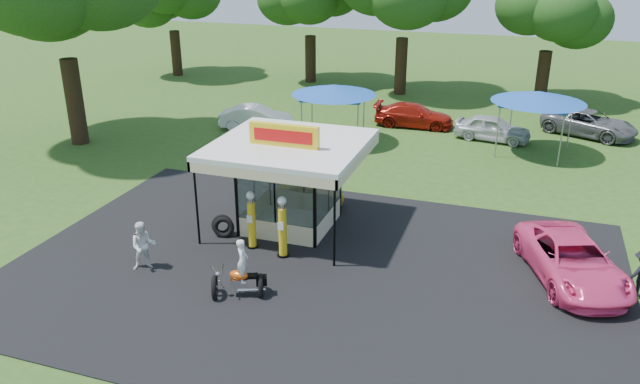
{
  "coord_description": "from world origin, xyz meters",
  "views": [
    {
      "loc": [
        6.07,
        -15.22,
        10.27
      ],
      "look_at": [
        -0.48,
        4.0,
        1.99
      ],
      "focal_mm": 35.0,
      "sensor_mm": 36.0,
      "label": 1
    }
  ],
  "objects_px": {
    "gas_station_kiosk": "(290,183)",
    "bg_car_a": "(256,118)",
    "gas_pump_left": "(252,221)",
    "tent_east": "(539,97)",
    "motorcycle": "(241,274)",
    "kiosk_car": "(310,194)",
    "bg_car_b": "(414,115)",
    "bg_car_d": "(589,123)",
    "bg_car_c": "(493,128)",
    "spectator_west": "(143,246)",
    "tent_west": "(334,90)",
    "gas_pump_right": "(283,229)",
    "pink_sedan": "(572,260)"
  },
  "relations": [
    {
      "from": "gas_station_kiosk",
      "to": "pink_sedan",
      "type": "relative_size",
      "value": 1.06
    },
    {
      "from": "bg_car_b",
      "to": "bg_car_d",
      "type": "xyz_separation_m",
      "value": [
        9.61,
        1.33,
        0.04
      ]
    },
    {
      "from": "gas_pump_right",
      "to": "bg_car_d",
      "type": "distance_m",
      "value": 21.76
    },
    {
      "from": "gas_station_kiosk",
      "to": "gas_pump_left",
      "type": "bearing_deg",
      "value": -106.12
    },
    {
      "from": "bg_car_c",
      "to": "bg_car_d",
      "type": "distance_m",
      "value": 5.69
    },
    {
      "from": "kiosk_car",
      "to": "spectator_west",
      "type": "xyz_separation_m",
      "value": [
        -3.39,
        -6.91,
        0.37
      ]
    },
    {
      "from": "bg_car_b",
      "to": "bg_car_d",
      "type": "relative_size",
      "value": 0.91
    },
    {
      "from": "bg_car_a",
      "to": "gas_pump_right",
      "type": "bearing_deg",
      "value": -162.9
    },
    {
      "from": "kiosk_car",
      "to": "tent_west",
      "type": "bearing_deg",
      "value": 11.27
    },
    {
      "from": "gas_pump_right",
      "to": "kiosk_car",
      "type": "xyz_separation_m",
      "value": [
        -0.66,
        4.64,
        -0.61
      ]
    },
    {
      "from": "spectator_west",
      "to": "kiosk_car",
      "type": "bearing_deg",
      "value": 30.32
    },
    {
      "from": "gas_pump_left",
      "to": "spectator_west",
      "type": "xyz_separation_m",
      "value": [
        -2.76,
        -2.54,
        -0.19
      ]
    },
    {
      "from": "spectator_west",
      "to": "bg_car_c",
      "type": "distance_m",
      "value": 20.94
    },
    {
      "from": "bg_car_b",
      "to": "bg_car_c",
      "type": "bearing_deg",
      "value": -107.95
    },
    {
      "from": "gas_pump_left",
      "to": "motorcycle",
      "type": "height_order",
      "value": "gas_pump_left"
    },
    {
      "from": "kiosk_car",
      "to": "spectator_west",
      "type": "height_order",
      "value": "spectator_west"
    },
    {
      "from": "tent_east",
      "to": "gas_station_kiosk",
      "type": "bearing_deg",
      "value": -125.08
    },
    {
      "from": "pink_sedan",
      "to": "tent_east",
      "type": "relative_size",
      "value": 1.1
    },
    {
      "from": "gas_pump_left",
      "to": "motorcycle",
      "type": "distance_m",
      "value": 3.23
    },
    {
      "from": "motorcycle",
      "to": "kiosk_car",
      "type": "height_order",
      "value": "motorcycle"
    },
    {
      "from": "tent_west",
      "to": "gas_pump_right",
      "type": "bearing_deg",
      "value": -79.84
    },
    {
      "from": "gas_pump_right",
      "to": "bg_car_d",
      "type": "bearing_deg",
      "value": 60.25
    },
    {
      "from": "gas_pump_right",
      "to": "bg_car_c",
      "type": "bearing_deg",
      "value": 70.48
    },
    {
      "from": "gas_station_kiosk",
      "to": "bg_car_a",
      "type": "xyz_separation_m",
      "value": [
        -6.64,
        11.57,
        -1.1
      ]
    },
    {
      "from": "tent_east",
      "to": "tent_west",
      "type": "bearing_deg",
      "value": -171.99
    },
    {
      "from": "motorcycle",
      "to": "tent_west",
      "type": "height_order",
      "value": "tent_west"
    },
    {
      "from": "bg_car_a",
      "to": "kiosk_car",
      "type": "bearing_deg",
      "value": -155.08
    },
    {
      "from": "kiosk_car",
      "to": "tent_west",
      "type": "relative_size",
      "value": 0.63
    },
    {
      "from": "gas_station_kiosk",
      "to": "kiosk_car",
      "type": "xyz_separation_m",
      "value": [
        -0.0,
        2.21,
        -1.3
      ]
    },
    {
      "from": "tent_west",
      "to": "tent_east",
      "type": "bearing_deg",
      "value": 8.01
    },
    {
      "from": "kiosk_car",
      "to": "bg_car_b",
      "type": "xyz_separation_m",
      "value": [
        1.84,
        12.91,
        0.19
      ]
    },
    {
      "from": "bg_car_d",
      "to": "bg_car_b",
      "type": "bearing_deg",
      "value": 121.98
    },
    {
      "from": "bg_car_b",
      "to": "bg_car_c",
      "type": "distance_m",
      "value": 4.76
    },
    {
      "from": "gas_station_kiosk",
      "to": "bg_car_d",
      "type": "xyz_separation_m",
      "value": [
        11.45,
        16.45,
        -1.08
      ]
    },
    {
      "from": "bg_car_b",
      "to": "bg_car_d",
      "type": "bearing_deg",
      "value": -84.06
    },
    {
      "from": "gas_pump_right",
      "to": "tent_west",
      "type": "xyz_separation_m",
      "value": [
        -2.36,
        13.16,
        1.76
      ]
    },
    {
      "from": "bg_car_a",
      "to": "tent_east",
      "type": "height_order",
      "value": "tent_east"
    },
    {
      "from": "bg_car_a",
      "to": "bg_car_d",
      "type": "height_order",
      "value": "bg_car_d"
    },
    {
      "from": "gas_station_kiosk",
      "to": "motorcycle",
      "type": "relative_size",
      "value": 2.68
    },
    {
      "from": "bg_car_c",
      "to": "tent_east",
      "type": "bearing_deg",
      "value": -119.33
    },
    {
      "from": "gas_station_kiosk",
      "to": "bg_car_c",
      "type": "height_order",
      "value": "gas_station_kiosk"
    },
    {
      "from": "gas_pump_left",
      "to": "pink_sedan",
      "type": "height_order",
      "value": "gas_pump_left"
    },
    {
      "from": "gas_pump_left",
      "to": "bg_car_d",
      "type": "relative_size",
      "value": 0.43
    },
    {
      "from": "gas_station_kiosk",
      "to": "bg_car_b",
      "type": "relative_size",
      "value": 1.17
    },
    {
      "from": "pink_sedan",
      "to": "gas_pump_left",
      "type": "bearing_deg",
      "value": 166.03
    },
    {
      "from": "spectator_west",
      "to": "gas_station_kiosk",
      "type": "bearing_deg",
      "value": 20.68
    },
    {
      "from": "gas_station_kiosk",
      "to": "motorcycle",
      "type": "xyz_separation_m",
      "value": [
        0.41,
        -5.22,
        -1.0
      ]
    },
    {
      "from": "bg_car_c",
      "to": "tent_east",
      "type": "distance_m",
      "value": 3.5
    },
    {
      "from": "gas_station_kiosk",
      "to": "tent_west",
      "type": "xyz_separation_m",
      "value": [
        -1.7,
        10.72,
        1.07
      ]
    },
    {
      "from": "kiosk_car",
      "to": "motorcycle",
      "type": "bearing_deg",
      "value": -176.83
    }
  ]
}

